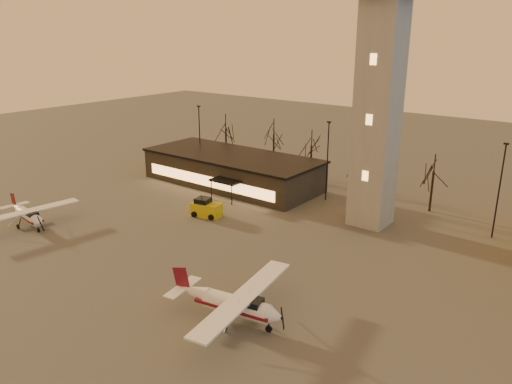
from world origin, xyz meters
TOP-DOWN VIEW (x-y plane):
  - ground at (0.00, 0.00)m, footprint 220.00×220.00m
  - control_tower at (0.00, 30.00)m, footprint 6.80×6.80m
  - terminal at (-21.99, 31.98)m, footprint 25.40×12.20m
  - light_poles at (0.50, 31.00)m, footprint 58.50×12.25m
  - tree_row at (-13.70, 39.16)m, footprint 37.20×9.20m
  - cessna_front at (1.20, 5.37)m, footprint 10.00×12.59m
  - cessna_rear at (-29.20, 6.01)m, footprint 8.57×10.80m
  - service_cart at (-16.15, 20.39)m, footprint 3.72×2.77m

SIDE VIEW (x-z plane):
  - ground at x=0.00m, z-range 0.00..0.00m
  - service_cart at x=-16.15m, z-range -0.26..1.90m
  - cessna_rear at x=-29.20m, z-range -0.47..2.50m
  - cessna_front at x=1.20m, z-range -0.55..2.91m
  - terminal at x=-21.99m, z-range 0.01..4.31m
  - light_poles at x=0.50m, z-range 0.34..10.48m
  - tree_row at x=-13.70m, z-range 1.54..10.34m
  - control_tower at x=0.00m, z-range 0.03..32.63m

